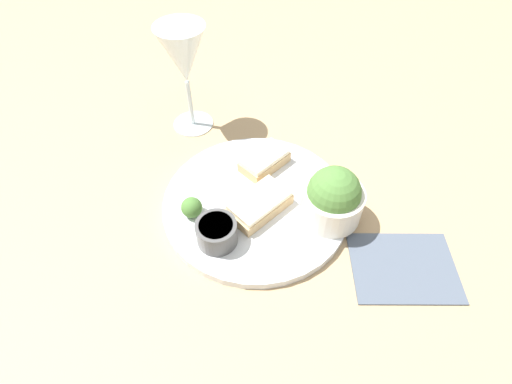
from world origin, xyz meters
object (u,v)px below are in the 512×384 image
object	(u,v)px
salad_bowl	(333,198)
sauce_ramekin	(217,232)
cheese_toast_near	(259,204)
wine_glass	(184,59)
cheese_toast_far	(264,160)
napkin	(404,267)

from	to	relation	value
salad_bowl	sauce_ramekin	xyz separation A→B (m)	(-0.17, -0.00, -0.02)
salad_bowl	cheese_toast_near	distance (m)	0.11
sauce_ramekin	wine_glass	size ratio (longest dim) A/B	0.30
salad_bowl	wine_glass	size ratio (longest dim) A/B	0.47
cheese_toast_far	napkin	xyz separation A→B (m)	(0.14, -0.23, -0.02)
cheese_toast_far	napkin	distance (m)	0.27
cheese_toast_near	cheese_toast_far	xyz separation A→B (m)	(0.03, 0.09, 0.00)
sauce_ramekin	cheese_toast_far	world-z (taller)	sauce_ramekin
wine_glass	salad_bowl	bearing A→B (deg)	-60.24
cheese_toast_far	napkin	bearing A→B (deg)	-59.56
cheese_toast_far	wine_glass	bearing A→B (deg)	121.35
cheese_toast_near	napkin	bearing A→B (deg)	-40.10
cheese_toast_near	cheese_toast_far	size ratio (longest dim) A/B	1.17
wine_glass	cheese_toast_far	bearing A→B (deg)	-58.65
salad_bowl	napkin	distance (m)	0.14
cheese_toast_near	sauce_ramekin	bearing A→B (deg)	-152.46
napkin	cheese_toast_near	bearing A→B (deg)	139.90
sauce_ramekin	napkin	bearing A→B (deg)	-23.63
wine_glass	napkin	distance (m)	0.47
sauce_ramekin	napkin	distance (m)	0.27
salad_bowl	cheese_toast_near	size ratio (longest dim) A/B	0.84
cheese_toast_near	salad_bowl	bearing A→B (deg)	-20.36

